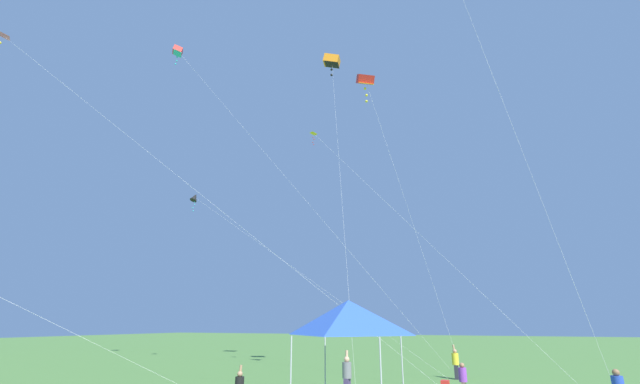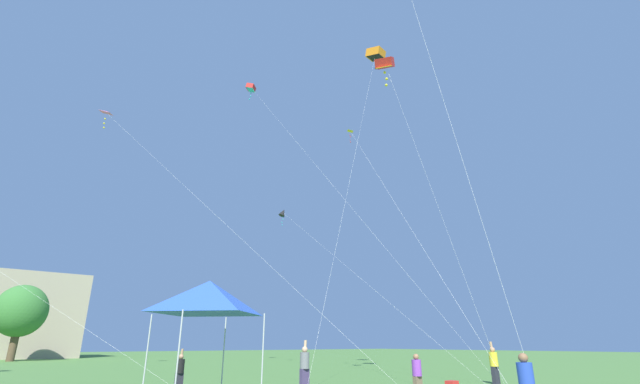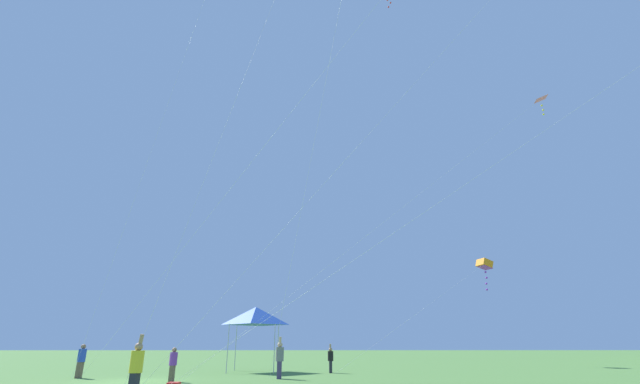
{
  "view_description": "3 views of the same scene",
  "coord_description": "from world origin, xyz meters",
  "px_view_note": "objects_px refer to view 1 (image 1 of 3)",
  "views": [
    {
      "loc": [
        -22.44,
        -0.19,
        3.39
      ],
      "look_at": [
        0.18,
        9.16,
        10.9
      ],
      "focal_mm": 24.0,
      "sensor_mm": 36.0,
      "label": 1
    },
    {
      "loc": [
        -14.29,
        -10.21,
        1.98
      ],
      "look_at": [
        1.3,
        9.52,
        10.89
      ],
      "focal_mm": 24.0,
      "sensor_mm": 36.0,
      "label": 2
    },
    {
      "loc": [
        23.08,
        8.83,
        1.75
      ],
      "look_at": [
        -0.67,
        9.2,
        10.2
      ],
      "focal_mm": 24.0,
      "sensor_mm": 36.0,
      "label": 3
    }
  ],
  "objects_px": {
    "cooler_box": "(445,383)",
    "kite_red_box_7": "(365,80)",
    "kite_red_box_2": "(178,52)",
    "festival_tent": "(349,318)",
    "person_purple_shirt": "(463,379)",
    "kite_black_diamond_4": "(195,198)",
    "kite_orange_box_5": "(332,61)",
    "kite_pink_delta_6": "(5,37)",
    "kite_yellow_delta_1": "(320,140)",
    "person_yellow_shirt": "(456,362)",
    "person_grey_shirt": "(347,375)"
  },
  "relations": [
    {
      "from": "cooler_box",
      "to": "kite_red_box_7",
      "type": "xyz_separation_m",
      "value": [
        1.69,
        4.48,
        21.38
      ]
    },
    {
      "from": "cooler_box",
      "to": "kite_red_box_2",
      "type": "distance_m",
      "value": 35.4
    },
    {
      "from": "festival_tent",
      "to": "person_purple_shirt",
      "type": "distance_m",
      "value": 8.77
    },
    {
      "from": "kite_black_diamond_4",
      "to": "kite_orange_box_5",
      "type": "height_order",
      "value": "kite_orange_box_5"
    },
    {
      "from": "person_purple_shirt",
      "to": "kite_black_diamond_4",
      "type": "bearing_deg",
      "value": 128.99
    },
    {
      "from": "kite_pink_delta_6",
      "to": "kite_yellow_delta_1",
      "type": "bearing_deg",
      "value": -47.89
    },
    {
      "from": "festival_tent",
      "to": "kite_orange_box_5",
      "type": "distance_m",
      "value": 29.42
    },
    {
      "from": "kite_orange_box_5",
      "to": "kite_red_box_7",
      "type": "height_order",
      "value": "kite_orange_box_5"
    },
    {
      "from": "kite_black_diamond_4",
      "to": "kite_orange_box_5",
      "type": "distance_m",
      "value": 18.23
    },
    {
      "from": "person_yellow_shirt",
      "to": "kite_red_box_7",
      "type": "height_order",
      "value": "kite_red_box_7"
    },
    {
      "from": "person_grey_shirt",
      "to": "kite_pink_delta_6",
      "type": "relative_size",
      "value": 0.08
    },
    {
      "from": "kite_black_diamond_4",
      "to": "festival_tent",
      "type": "bearing_deg",
      "value": -128.74
    },
    {
      "from": "kite_yellow_delta_1",
      "to": "kite_black_diamond_4",
      "type": "relative_size",
      "value": 0.79
    },
    {
      "from": "kite_red_box_7",
      "to": "kite_red_box_2",
      "type": "bearing_deg",
      "value": 95.3
    },
    {
      "from": "cooler_box",
      "to": "person_grey_shirt",
      "type": "distance_m",
      "value": 7.07
    },
    {
      "from": "person_purple_shirt",
      "to": "kite_red_box_7",
      "type": "bearing_deg",
      "value": 104.92
    },
    {
      "from": "cooler_box",
      "to": "person_purple_shirt",
      "type": "distance_m",
      "value": 4.38
    },
    {
      "from": "person_yellow_shirt",
      "to": "person_purple_shirt",
      "type": "xyz_separation_m",
      "value": [
        -7.45,
        -1.05,
        -0.15
      ]
    },
    {
      "from": "cooler_box",
      "to": "person_grey_shirt",
      "type": "xyz_separation_m",
      "value": [
        -5.91,
        3.77,
        0.88
      ]
    },
    {
      "from": "kite_black_diamond_4",
      "to": "kite_red_box_2",
      "type": "bearing_deg",
      "value": -173.75
    },
    {
      "from": "person_yellow_shirt",
      "to": "kite_red_box_2",
      "type": "distance_m",
      "value": 35.09
    },
    {
      "from": "person_purple_shirt",
      "to": "kite_yellow_delta_1",
      "type": "xyz_separation_m",
      "value": [
        6.13,
        9.84,
        16.45
      ]
    },
    {
      "from": "kite_red_box_2",
      "to": "person_purple_shirt",
      "type": "bearing_deg",
      "value": -100.06
    },
    {
      "from": "person_yellow_shirt",
      "to": "kite_orange_box_5",
      "type": "height_order",
      "value": "kite_orange_box_5"
    },
    {
      "from": "cooler_box",
      "to": "person_grey_shirt",
      "type": "relative_size",
      "value": 0.24
    },
    {
      "from": "kite_orange_box_5",
      "to": "kite_pink_delta_6",
      "type": "relative_size",
      "value": 1.02
    },
    {
      "from": "festival_tent",
      "to": "kite_orange_box_5",
      "type": "relative_size",
      "value": 0.15
    },
    {
      "from": "kite_yellow_delta_1",
      "to": "kite_orange_box_5",
      "type": "distance_m",
      "value": 9.7
    },
    {
      "from": "person_purple_shirt",
      "to": "kite_red_box_7",
      "type": "height_order",
      "value": "kite_red_box_7"
    },
    {
      "from": "kite_black_diamond_4",
      "to": "kite_red_box_7",
      "type": "bearing_deg",
      "value": -100.25
    },
    {
      "from": "festival_tent",
      "to": "kite_orange_box_5",
      "type": "height_order",
      "value": "kite_orange_box_5"
    },
    {
      "from": "kite_red_box_7",
      "to": "cooler_box",
      "type": "bearing_deg",
      "value": -110.7
    },
    {
      "from": "person_grey_shirt",
      "to": "kite_black_diamond_4",
      "type": "height_order",
      "value": "kite_black_diamond_4"
    },
    {
      "from": "kite_red_box_2",
      "to": "kite_orange_box_5",
      "type": "bearing_deg",
      "value": -69.25
    },
    {
      "from": "festival_tent",
      "to": "kite_red_box_7",
      "type": "relative_size",
      "value": 0.19
    },
    {
      "from": "cooler_box",
      "to": "kite_yellow_delta_1",
      "type": "bearing_deg",
      "value": 76.55
    },
    {
      "from": "kite_black_diamond_4",
      "to": "kite_red_box_7",
      "type": "relative_size",
      "value": 1.04
    },
    {
      "from": "cooler_box",
      "to": "kite_orange_box_5",
      "type": "relative_size",
      "value": 0.02
    },
    {
      "from": "cooler_box",
      "to": "kite_red_box_7",
      "type": "height_order",
      "value": "kite_red_box_7"
    },
    {
      "from": "festival_tent",
      "to": "cooler_box",
      "type": "distance_m",
      "value": 12.49
    },
    {
      "from": "festival_tent",
      "to": "kite_red_box_7",
      "type": "bearing_deg",
      "value": 11.95
    },
    {
      "from": "festival_tent",
      "to": "kite_yellow_delta_1",
      "type": "height_order",
      "value": "kite_yellow_delta_1"
    },
    {
      "from": "cooler_box",
      "to": "kite_black_diamond_4",
      "type": "xyz_separation_m",
      "value": [
        4.97,
        22.64,
        14.73
      ]
    },
    {
      "from": "person_purple_shirt",
      "to": "kite_orange_box_5",
      "type": "relative_size",
      "value": 0.06
    },
    {
      "from": "kite_black_diamond_4",
      "to": "kite_pink_delta_6",
      "type": "xyz_separation_m",
      "value": [
        -17.67,
        2.13,
        6.46
      ]
    },
    {
      "from": "kite_red_box_2",
      "to": "kite_red_box_7",
      "type": "xyz_separation_m",
      "value": [
        1.63,
        -17.62,
        -6.27
      ]
    },
    {
      "from": "cooler_box",
      "to": "kite_black_diamond_4",
      "type": "distance_m",
      "value": 27.46
    },
    {
      "from": "person_grey_shirt",
      "to": "kite_pink_delta_6",
      "type": "distance_m",
      "value": 29.99
    },
    {
      "from": "person_purple_shirt",
      "to": "kite_yellow_delta_1",
      "type": "height_order",
      "value": "kite_yellow_delta_1"
    },
    {
      "from": "kite_orange_box_5",
      "to": "festival_tent",
      "type": "bearing_deg",
      "value": -157.78
    }
  ]
}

